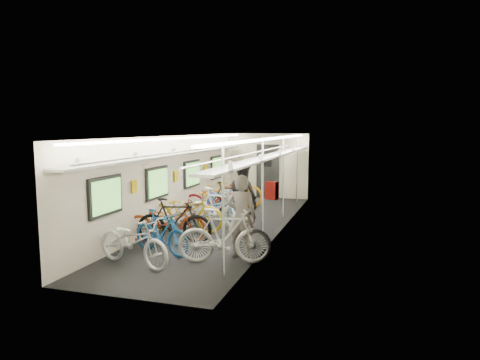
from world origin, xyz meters
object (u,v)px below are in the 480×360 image
Objects in this scene: backpack at (272,191)px; bicycle_0 at (133,241)px; passenger_mid at (243,196)px; passenger_near at (242,217)px; bicycle_1 at (161,232)px.

bicycle_0 is at bearing -121.82° from backpack.
passenger_mid is at bearing 142.45° from backpack.
bicycle_0 is 1.07× the size of passenger_near.
backpack reaches higher than bicycle_0.
passenger_mid is 4.51× the size of backpack.
bicycle_0 is 4.80× the size of backpack.
bicycle_0 is 0.83m from bicycle_1.
bicycle_1 is 1.73m from passenger_near.
passenger_near is at bearing 144.48° from passenger_mid.
passenger_near is 0.99× the size of passenger_mid.
backpack is (2.09, 1.05, 0.81)m from bicycle_1.
bicycle_1 is at bearing 109.52° from passenger_mid.
passenger_near is 4.47× the size of backpack.
passenger_near is (1.84, 1.04, 0.37)m from bicycle_0.
bicycle_0 is at bearing -172.48° from bicycle_1.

